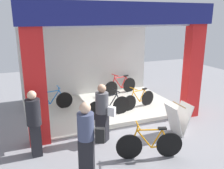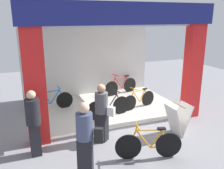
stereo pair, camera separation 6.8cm
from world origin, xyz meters
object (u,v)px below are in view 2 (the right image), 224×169
Objects in this scene: bicycle_inside_2 at (121,86)px; pedestrian_2 at (33,122)px; pedestrian_0 at (102,112)px; bicycle_inside_1 at (139,100)px; sandwich_board_sign at (178,119)px; bicycle_parked_0 at (149,145)px; bicycle_inside_0 at (108,107)px; bicycle_inside_3 at (52,101)px; pedestrian_1 at (85,139)px.

pedestrian_2 is at bearing -137.41° from bicycle_inside_2.
pedestrian_0 is at bearing -121.13° from bicycle_inside_2.
bicycle_inside_1 is 2.27m from sandwich_board_sign.
bicycle_parked_0 is 0.97× the size of pedestrian_0.
bicycle_inside_1 is 2.81m from pedestrian_0.
bicycle_inside_0 is at bearing -165.84° from bicycle_inside_1.
pedestrian_0 is at bearing -71.03° from bicycle_inside_3.
bicycle_inside_0 is at bearing 62.64° from pedestrian_0.
bicycle_parked_0 is 2.86m from pedestrian_2.
bicycle_inside_0 is 1.00× the size of bicycle_inside_2.
bicycle_inside_0 is 1.05× the size of bicycle_parked_0.
bicycle_inside_0 is 2.70m from bicycle_parked_0.
pedestrian_2 is at bearing 173.53° from sandwich_board_sign.
bicycle_inside_3 is 0.93× the size of pedestrian_1.
bicycle_inside_1 is 0.89× the size of bicycle_inside_2.
bicycle_inside_3 is (-1.71, 1.37, -0.02)m from bicycle_inside_0.
bicycle_inside_1 is at bearing -18.41° from bicycle_inside_3.
bicycle_parked_0 reaches higher than bicycle_inside_1.
pedestrian_2 is (-2.54, 1.22, 0.51)m from bicycle_parked_0.
pedestrian_0 is at bearing -117.36° from bicycle_inside_0.
pedestrian_2 reaches higher than bicycle_inside_3.
pedestrian_1 is at bearing -119.49° from bicycle_inside_0.
bicycle_inside_2 is (0.06, 1.82, 0.04)m from bicycle_inside_1.
bicycle_inside_1 is 0.88× the size of pedestrian_2.
pedestrian_1 reaches higher than bicycle_inside_3.
bicycle_inside_0 is at bearing 126.32° from sandwich_board_sign.
bicycle_parked_0 is at bearing -114.10° from bicycle_inside_1.
sandwich_board_sign is (0.05, -2.27, 0.13)m from bicycle_inside_1.
bicycle_inside_2 is at bearing 14.18° from bicycle_inside_3.
sandwich_board_sign is (1.41, -1.92, 0.10)m from bicycle_inside_0.
pedestrian_1 reaches higher than pedestrian_2.
bicycle_inside_0 is 1.12× the size of bicycle_inside_1.
pedestrian_0 is (-0.75, 1.26, 0.49)m from bicycle_parked_0.
bicycle_inside_1 is 0.93× the size of bicycle_parked_0.
bicycle_inside_2 is at bearing 56.52° from bicycle_inside_0.
bicycle_inside_0 is 0.97× the size of pedestrian_1.
pedestrian_0 reaches higher than sandwich_board_sign.
bicycle_inside_0 is 2.59m from bicycle_inside_2.
pedestrian_1 reaches higher than bicycle_parked_0.
bicycle_inside_1 is at bearing -91.96° from bicycle_inside_2.
pedestrian_0 is (-2.11, -1.78, 0.51)m from bicycle_inside_1.
bicycle_inside_1 is 4.34m from pedestrian_2.
bicycle_inside_2 is 0.99× the size of pedestrian_2.
bicycle_inside_3 is at bearing 133.48° from sandwich_board_sign.
pedestrian_2 is at bearing -178.76° from pedestrian_0.
pedestrian_1 reaches higher than pedestrian_0.
sandwich_board_sign is (1.41, 0.78, 0.10)m from bicycle_parked_0.
bicycle_inside_2 reaches higher than bicycle_inside_0.
sandwich_board_sign reaches higher than bicycle_inside_0.
pedestrian_2 is at bearing -106.06° from bicycle_inside_3.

